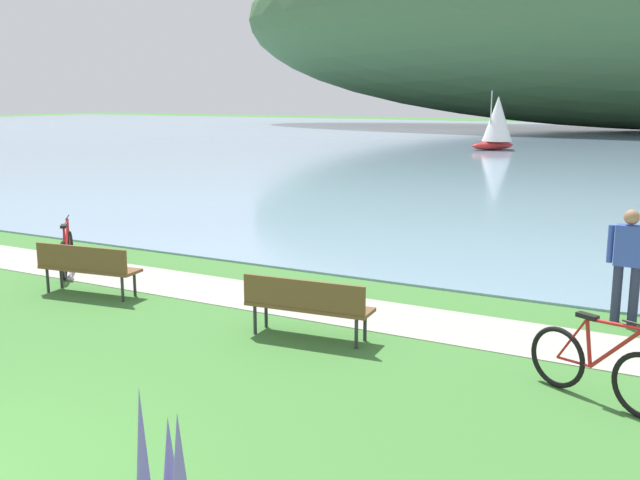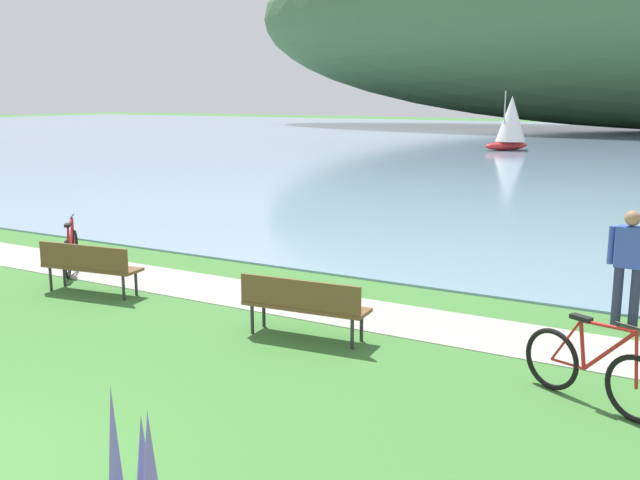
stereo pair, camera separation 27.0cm
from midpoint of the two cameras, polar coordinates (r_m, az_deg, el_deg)
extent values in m
cube|color=#7A99B2|center=(52.09, 23.67, 6.73)|extent=(180.00, 80.00, 0.04)
cube|color=#A39E93|center=(11.90, -1.21, -4.91)|extent=(60.00, 1.50, 0.01)
cube|color=brown|center=(10.12, -0.34, -5.21)|extent=(1.84, 0.64, 0.05)
cube|color=brown|center=(9.88, -0.86, -4.28)|extent=(1.80, 0.20, 0.40)
cylinder|color=#2D2D33|center=(10.66, -3.69, -5.64)|extent=(0.05, 0.05, 0.45)
cylinder|color=#2D2D33|center=(10.05, 4.05, -6.71)|extent=(0.05, 0.05, 0.45)
cylinder|color=#2D2D33|center=(10.38, -4.58, -6.12)|extent=(0.05, 0.05, 0.45)
cylinder|color=#2D2D33|center=(9.76, 3.34, -7.27)|extent=(0.05, 0.05, 0.45)
cube|color=brown|center=(12.92, -16.85, -2.06)|extent=(1.85, 0.71, 0.05)
cube|color=brown|center=(12.72, -17.51, -1.27)|extent=(1.79, 0.28, 0.40)
cylinder|color=#2D2D33|center=(13.59, -18.86, -2.52)|extent=(0.05, 0.05, 0.45)
cylinder|color=#2D2D33|center=(12.65, -13.62, -3.23)|extent=(0.05, 0.05, 0.45)
cylinder|color=#2D2D33|center=(13.34, -19.80, -2.82)|extent=(0.05, 0.05, 0.45)
cylinder|color=#2D2D33|center=(12.39, -14.53, -3.58)|extent=(0.05, 0.05, 0.45)
torus|color=black|center=(8.35, 24.39, -10.58)|extent=(0.68, 0.36, 0.72)
torus|color=black|center=(8.88, 18.53, -8.84)|extent=(0.68, 0.36, 0.72)
cylinder|color=red|center=(8.41, 22.58, -8.03)|extent=(0.57, 0.30, 0.61)
cylinder|color=red|center=(8.35, 22.48, -6.25)|extent=(0.61, 0.31, 0.09)
cylinder|color=red|center=(8.58, 20.72, -7.68)|extent=(0.13, 0.09, 0.54)
cylinder|color=red|center=(8.76, 19.65, -9.12)|extent=(0.40, 0.21, 0.05)
cylinder|color=red|center=(8.70, 19.55, -7.41)|extent=(0.35, 0.18, 0.56)
cylinder|color=red|center=(8.26, 24.41, -8.60)|extent=(0.09, 0.07, 0.60)
cube|color=black|center=(8.52, 20.63, -5.73)|extent=(0.26, 0.19, 0.05)
cylinder|color=black|center=(8.17, 24.45, -6.31)|extent=(0.45, 0.22, 0.02)
torus|color=black|center=(15.12, -18.18, -0.59)|extent=(0.52, 0.58, 0.72)
torus|color=black|center=(14.10, -18.67, -1.45)|extent=(0.52, 0.58, 0.72)
cylinder|color=red|center=(14.73, -18.41, 0.33)|extent=(0.43, 0.48, 0.61)
cylinder|color=red|center=(14.65, -18.49, 1.32)|extent=(0.47, 0.52, 0.09)
cylinder|color=red|center=(14.42, -18.55, -0.01)|extent=(0.11, 0.12, 0.54)
cylinder|color=red|center=(14.30, -18.57, -1.23)|extent=(0.30, 0.34, 0.05)
cylinder|color=red|center=(14.21, -18.65, -0.22)|extent=(0.27, 0.29, 0.56)
cylinder|color=red|center=(15.04, -18.27, 0.51)|extent=(0.08, 0.09, 0.60)
cube|color=black|center=(14.33, -18.65, 1.11)|extent=(0.23, 0.25, 0.05)
cylinder|color=black|center=(14.96, -18.36, 1.77)|extent=(0.34, 0.38, 0.02)
cylinder|color=#282D47|center=(11.60, 22.87, -4.03)|extent=(0.14, 0.14, 0.88)
cylinder|color=#282D47|center=(11.56, 24.04, -4.17)|extent=(0.14, 0.14, 0.88)
cube|color=#334CA5|center=(11.41, 23.74, -0.51)|extent=(0.39, 0.24, 0.60)
sphere|color=#9E7051|center=(11.34, 23.91, 1.56)|extent=(0.22, 0.22, 0.22)
cylinder|color=#334CA5|center=(11.46, 22.47, -0.37)|extent=(0.09, 0.09, 0.56)
cone|color=#8470D1|center=(4.90, -12.09, -16.54)|extent=(0.13, 0.13, 0.62)
cone|color=#8470D1|center=(4.73, -14.17, -15.90)|extent=(0.12, 0.12, 0.88)
cone|color=#8470D1|center=(4.61, -11.45, -17.31)|extent=(0.15, 0.15, 0.77)
cone|color=#8470D1|center=(4.80, -14.01, -17.48)|extent=(0.12, 0.12, 0.58)
ellipsoid|color=#B22323|center=(45.56, 14.54, 7.15)|extent=(2.47, 2.91, 0.52)
cylinder|color=#B2B2B2|center=(45.34, 14.42, 9.37)|extent=(0.07, 0.07, 3.00)
cone|color=white|center=(45.65, 14.93, 9.16)|extent=(2.49, 2.49, 2.70)
camera|label=1|loc=(0.14, -89.35, 0.13)|focal=40.86mm
camera|label=2|loc=(0.14, 90.65, -0.13)|focal=40.86mm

